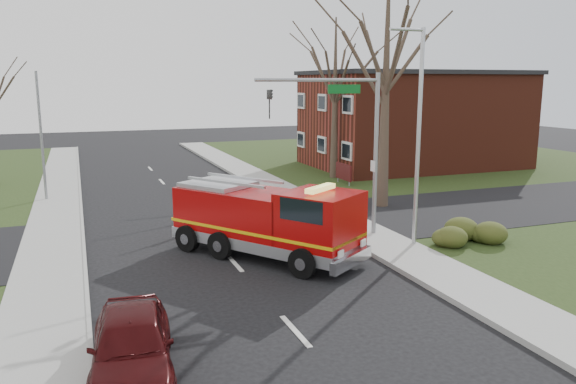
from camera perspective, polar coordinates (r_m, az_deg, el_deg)
name	(u,v)px	position (r m, az deg, el deg)	size (l,w,h in m)	color
ground	(235,263)	(20.46, -5.44, -7.23)	(120.00, 120.00, 0.00)	black
sidewalk_right	(385,244)	(22.77, 9.85, -5.24)	(2.40, 80.00, 0.15)	gray
sidewalk_left	(48,283)	(19.85, -23.18, -8.47)	(2.40, 80.00, 0.15)	gray
brick_building	(413,119)	(44.00, 12.57, 7.24)	(15.40, 10.40, 7.25)	maroon
health_center_sign	(344,172)	(35.34, 5.67, 2.03)	(0.12, 2.00, 1.40)	#430F10
hedge_corner	(460,232)	(23.37, 17.08, -3.86)	(2.80, 2.00, 0.90)	#2E3B15
bare_tree_near	(386,62)	(28.73, 9.97, 12.92)	(6.00, 6.00, 12.00)	#35291F
bare_tree_far	(335,81)	(37.38, 4.81, 11.17)	(5.25, 5.25, 10.50)	#35291F
traffic_signal_mast	(348,126)	(22.77, 6.15, 6.73)	(5.29, 0.18, 6.80)	gray
streetlight_pole	(417,132)	(22.02, 13.01, 5.96)	(1.48, 0.16, 8.40)	#B7BABF
utility_pole_far	(41,138)	(32.95, -23.77, 5.08)	(0.14, 0.14, 7.00)	gray
fire_engine	(267,222)	(20.81, -2.11, -3.07)	(6.15, 7.38, 2.93)	#9D0707
parked_car_maroon	(132,345)	(13.23, -15.60, -14.70)	(1.77, 4.40, 1.50)	#37080A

